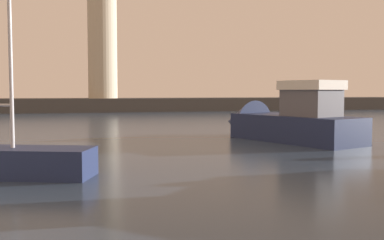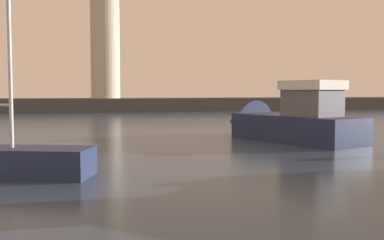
# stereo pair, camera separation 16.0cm
# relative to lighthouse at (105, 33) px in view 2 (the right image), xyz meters

# --- Properties ---
(ground_plane) EXTENTS (220.00, 220.00, 0.00)m
(ground_plane) POSITION_rel_lighthouse_xyz_m (0.62, -28.24, -9.93)
(ground_plane) COLOR #2D3D51
(breakwater) EXTENTS (81.61, 5.34, 1.72)m
(breakwater) POSITION_rel_lighthouse_xyz_m (0.62, -0.00, -9.07)
(breakwater) COLOR #423F3D
(breakwater) RESTS_ON ground_plane
(lighthouse) EXTENTS (3.64, 3.64, 17.35)m
(lighthouse) POSITION_rel_lighthouse_xyz_m (0.00, 0.00, 0.00)
(lighthouse) COLOR beige
(lighthouse) RESTS_ON breakwater
(motorboat_2) EXTENTS (5.85, 9.61, 3.78)m
(motorboat_2) POSITION_rel_lighthouse_xyz_m (7.93, -35.41, -8.95)
(motorboat_2) COLOR #1E284C
(motorboat_2) RESTS_ON ground_plane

